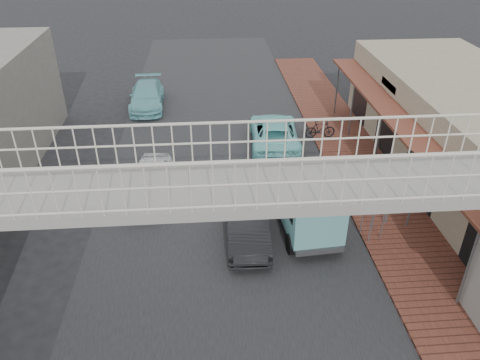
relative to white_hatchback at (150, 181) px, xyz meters
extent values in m
plane|color=black|center=(2.95, -4.00, -0.69)|extent=(120.00, 120.00, 0.00)
cube|color=black|center=(2.95, -4.00, -0.69)|extent=(10.00, 60.00, 0.01)
cube|color=brown|center=(9.45, -1.00, -0.64)|extent=(3.00, 40.00, 0.10)
cube|color=brown|center=(10.65, 0.00, 2.21)|extent=(1.80, 18.00, 0.12)
cube|color=silver|center=(11.00, 3.50, 2.61)|extent=(0.08, 2.60, 0.90)
cube|color=#B21914|center=(11.00, -3.00, 2.61)|extent=(0.08, 2.20, 0.80)
cube|color=gray|center=(2.95, -8.00, 4.43)|extent=(14.00, 2.00, 0.24)
cube|color=beige|center=(2.95, -7.05, 5.10)|extent=(14.00, 0.08, 1.10)
cube|color=beige|center=(2.95, -8.95, 5.10)|extent=(14.00, 0.08, 1.10)
imported|color=white|center=(0.00, 0.00, 0.00)|extent=(1.92, 4.18, 1.39)
imported|color=black|center=(3.76, -3.09, 0.00)|extent=(1.59, 4.25, 1.39)
imported|color=#7FDCDC|center=(5.81, 4.32, 0.00)|extent=(2.65, 5.17, 1.40)
imported|color=#70BBC2|center=(-1.05, 10.05, -0.01)|extent=(2.06, 4.76, 1.36)
cylinder|color=black|center=(4.97, -1.26, -0.32)|extent=(0.32, 0.76, 0.75)
cylinder|color=black|center=(6.63, -1.12, -0.32)|extent=(0.32, 0.76, 0.75)
cylinder|color=black|center=(5.21, -4.13, -0.32)|extent=(0.32, 0.76, 0.75)
cylinder|color=black|center=(6.87, -3.99, -0.32)|extent=(0.32, 0.76, 0.75)
cube|color=#68B0B4|center=(5.95, -2.94, 0.56)|extent=(2.09, 3.55, 1.44)
cube|color=#68B0B4|center=(5.79, -0.98, 0.32)|extent=(1.80, 1.10, 0.96)
cube|color=black|center=(5.95, -2.94, 0.96)|extent=(2.08, 2.91, 0.53)
cube|color=silver|center=(5.95, -2.94, 1.31)|extent=(2.11, 3.55, 0.06)
imported|color=black|center=(8.25, 0.69, -0.19)|extent=(1.56, 0.66, 0.80)
imported|color=black|center=(8.25, 4.79, -0.12)|extent=(1.58, 0.46, 0.95)
cylinder|color=#59595B|center=(7.93, -3.37, 0.48)|extent=(0.04, 0.04, 2.15)
cylinder|color=#59595B|center=(8.41, -3.21, 0.48)|extent=(0.04, 0.04, 2.15)
cylinder|color=#59595B|center=(8.08, -3.86, 0.48)|extent=(0.04, 0.04, 2.15)
cylinder|color=#59595B|center=(8.57, -3.70, 0.48)|extent=(0.04, 0.04, 2.15)
cylinder|color=silver|center=(8.25, -3.53, 1.92)|extent=(0.74, 0.45, 0.70)
cylinder|color=beige|center=(8.29, -3.66, 1.92)|extent=(0.59, 0.21, 0.62)
cylinder|color=beige|center=(8.21, -3.41, 1.92)|extent=(0.59, 0.21, 0.62)
cylinder|color=#59595B|center=(9.10, -2.77, 0.83)|extent=(0.10, 0.10, 2.85)
cube|color=black|center=(9.10, -2.80, 1.87)|extent=(1.18, 0.13, 0.89)
cone|color=black|center=(9.94, -2.75, 1.87)|extent=(0.65, 1.12, 1.08)
cube|color=white|center=(9.05, -2.84, 1.82)|extent=(0.79, 0.06, 0.59)
camera|label=1|loc=(2.43, -16.81, 9.95)|focal=35.00mm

